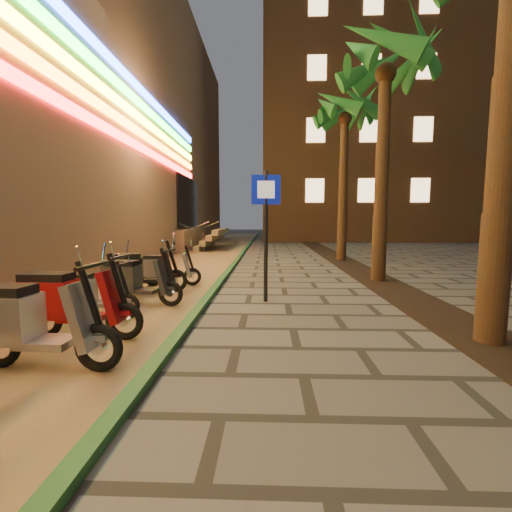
{
  "coord_description": "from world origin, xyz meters",
  "views": [
    {
      "loc": [
        0.43,
        -2.86,
        1.75
      ],
      "look_at": [
        0.24,
        2.32,
        1.2
      ],
      "focal_mm": 24.0,
      "sensor_mm": 36.0,
      "label": 1
    }
  ],
  "objects_px": {
    "pedestrian_sign": "(266,218)",
    "scooter_8": "(134,280)",
    "scooter_9": "(138,271)",
    "scooter_10": "(164,269)",
    "scooter_5": "(26,322)",
    "scooter_6": "(67,302)",
    "scooter_7": "(89,293)"
  },
  "relations": [
    {
      "from": "pedestrian_sign",
      "to": "scooter_8",
      "type": "xyz_separation_m",
      "value": [
        -2.72,
        -0.38,
        -1.27
      ]
    },
    {
      "from": "scooter_8",
      "to": "scooter_9",
      "type": "bearing_deg",
      "value": 113.7
    },
    {
      "from": "scooter_8",
      "to": "scooter_10",
      "type": "bearing_deg",
      "value": 97.21
    },
    {
      "from": "scooter_5",
      "to": "scooter_6",
      "type": "xyz_separation_m",
      "value": [
        -0.13,
        1.03,
        -0.01
      ]
    },
    {
      "from": "pedestrian_sign",
      "to": "scooter_6",
      "type": "relative_size",
      "value": 1.53
    },
    {
      "from": "scooter_7",
      "to": "scooter_8",
      "type": "xyz_separation_m",
      "value": [
        0.42,
        0.98,
        0.07
      ]
    },
    {
      "from": "pedestrian_sign",
      "to": "scooter_6",
      "type": "distance_m",
      "value": 3.98
    },
    {
      "from": "scooter_5",
      "to": "scooter_7",
      "type": "xyz_separation_m",
      "value": [
        -0.38,
        2.1,
        -0.11
      ]
    },
    {
      "from": "scooter_6",
      "to": "scooter_7",
      "type": "distance_m",
      "value": 1.11
    },
    {
      "from": "pedestrian_sign",
      "to": "scooter_9",
      "type": "bearing_deg",
      "value": 163.82
    },
    {
      "from": "scooter_5",
      "to": "scooter_9",
      "type": "height_order",
      "value": "scooter_5"
    },
    {
      "from": "scooter_9",
      "to": "scooter_8",
      "type": "bearing_deg",
      "value": -91.88
    },
    {
      "from": "scooter_6",
      "to": "scooter_8",
      "type": "bearing_deg",
      "value": 86.59
    },
    {
      "from": "scooter_9",
      "to": "scooter_10",
      "type": "distance_m",
      "value": 1.08
    },
    {
      "from": "scooter_5",
      "to": "scooter_8",
      "type": "relative_size",
      "value": 1.08
    },
    {
      "from": "scooter_8",
      "to": "scooter_6",
      "type": "bearing_deg",
      "value": -87.01
    },
    {
      "from": "pedestrian_sign",
      "to": "scooter_10",
      "type": "bearing_deg",
      "value": 143.9
    },
    {
      "from": "scooter_7",
      "to": "scooter_9",
      "type": "distance_m",
      "value": 1.97
    },
    {
      "from": "pedestrian_sign",
      "to": "scooter_8",
      "type": "distance_m",
      "value": 3.02
    },
    {
      "from": "scooter_7",
      "to": "scooter_10",
      "type": "height_order",
      "value": "scooter_10"
    },
    {
      "from": "scooter_7",
      "to": "scooter_5",
      "type": "bearing_deg",
      "value": -79.0
    },
    {
      "from": "pedestrian_sign",
      "to": "scooter_5",
      "type": "distance_m",
      "value": 4.59
    },
    {
      "from": "scooter_5",
      "to": "scooter_9",
      "type": "relative_size",
      "value": 1.03
    },
    {
      "from": "pedestrian_sign",
      "to": "scooter_5",
      "type": "height_order",
      "value": "pedestrian_sign"
    },
    {
      "from": "scooter_7",
      "to": "scooter_8",
      "type": "height_order",
      "value": "scooter_8"
    },
    {
      "from": "scooter_10",
      "to": "scooter_5",
      "type": "bearing_deg",
      "value": -99.03
    },
    {
      "from": "scooter_8",
      "to": "scooter_9",
      "type": "relative_size",
      "value": 0.95
    },
    {
      "from": "scooter_9",
      "to": "scooter_6",
      "type": "bearing_deg",
      "value": -105.76
    },
    {
      "from": "scooter_7",
      "to": "pedestrian_sign",
      "type": "bearing_deg",
      "value": 24.28
    },
    {
      "from": "pedestrian_sign",
      "to": "scooter_10",
      "type": "height_order",
      "value": "pedestrian_sign"
    },
    {
      "from": "pedestrian_sign",
      "to": "scooter_7",
      "type": "height_order",
      "value": "pedestrian_sign"
    },
    {
      "from": "scooter_8",
      "to": "scooter_10",
      "type": "distance_m",
      "value": 2.02
    }
  ]
}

